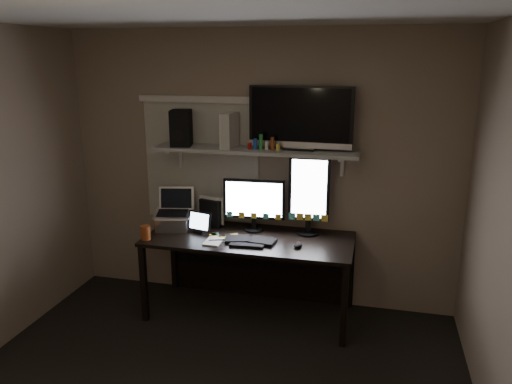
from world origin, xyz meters
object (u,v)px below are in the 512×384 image
(monitor_portrait, at_px, (309,195))
(cup, at_px, (146,233))
(mouse, at_px, (298,245))
(monitor_landscape, at_px, (254,205))
(tablet, at_px, (200,222))
(laptop, at_px, (172,210))
(tv, at_px, (301,118))
(game_console, at_px, (229,130))
(keyboard, at_px, (250,240))
(desk, at_px, (253,251))
(speaker, at_px, (181,128))

(monitor_portrait, bearing_deg, cup, -162.45)
(mouse, bearing_deg, monitor_landscape, 155.32)
(mouse, height_order, tablet, tablet)
(laptop, xyz_separation_m, tv, (1.12, 0.20, 0.84))
(monitor_landscape, relative_size, tv, 0.62)
(mouse, height_order, game_console, game_console)
(laptop, bearing_deg, keyboard, -23.47)
(laptop, distance_m, tv, 1.41)
(cup, bearing_deg, game_console, 35.76)
(desk, distance_m, keyboard, 0.30)
(monitor_portrait, bearing_deg, monitor_landscape, -178.60)
(laptop, xyz_separation_m, cup, (-0.12, -0.30, -0.12))
(monitor_landscape, relative_size, keyboard, 1.25)
(monitor_portrait, distance_m, speaker, 1.28)
(monitor_landscape, bearing_deg, game_console, 174.62)
(monitor_portrait, bearing_deg, speaker, 179.87)
(monitor_landscape, bearing_deg, speaker, 177.15)
(desk, bearing_deg, mouse, -29.25)
(keyboard, xyz_separation_m, tablet, (-0.49, 0.11, 0.09))
(tablet, bearing_deg, tv, 29.26)
(cup, height_order, tv, tv)
(tv, bearing_deg, tablet, -162.19)
(monitor_landscape, bearing_deg, cup, -155.93)
(mouse, distance_m, game_console, 1.16)
(mouse, distance_m, tablet, 0.92)
(mouse, bearing_deg, laptop, -178.10)
(monitor_landscape, relative_size, speaker, 1.74)
(speaker, bearing_deg, monitor_portrait, -10.20)
(keyboard, xyz_separation_m, speaker, (-0.70, 0.28, 0.90))
(game_console, bearing_deg, monitor_portrait, 8.97)
(laptop, bearing_deg, mouse, -21.06)
(keyboard, height_order, mouse, mouse)
(monitor_landscape, bearing_deg, laptop, -172.52)
(mouse, xyz_separation_m, cup, (-1.30, -0.13, 0.04))
(tablet, bearing_deg, keyboard, 0.86)
(game_console, bearing_deg, keyboard, -41.61)
(keyboard, bearing_deg, mouse, -7.68)
(monitor_landscape, distance_m, tv, 0.87)
(mouse, distance_m, tv, 1.07)
(tablet, bearing_deg, speaker, 155.20)
(monitor_portrait, bearing_deg, tv, 160.68)
(game_console, distance_m, speaker, 0.44)
(monitor_portrait, relative_size, tv, 0.80)
(desk, xyz_separation_m, monitor_portrait, (0.48, 0.09, 0.53))
(tv, bearing_deg, mouse, -78.45)
(monitor_landscape, distance_m, cup, 0.98)
(mouse, distance_m, laptop, 1.20)
(monitor_portrait, xyz_separation_m, laptop, (-1.21, -0.17, -0.18))
(monitor_landscape, height_order, laptop, monitor_landscape)
(desk, relative_size, monitor_landscape, 3.26)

